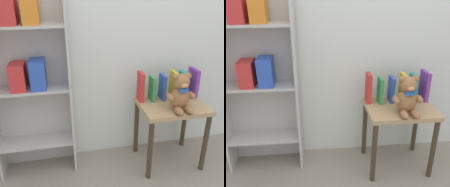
# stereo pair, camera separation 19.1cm
# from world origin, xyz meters

# --- Properties ---
(wall_back) EXTENTS (4.80, 0.06, 2.50)m
(wall_back) POSITION_xyz_m (0.00, 1.35, 1.25)
(wall_back) COLOR silver
(wall_back) RESTS_ON ground_plane
(bookshelf_side) EXTENTS (0.60, 0.23, 1.44)m
(bookshelf_side) POSITION_xyz_m (-0.99, 1.21, 0.82)
(bookshelf_side) COLOR #BCB7B2
(bookshelf_side) RESTS_ON ground_plane
(display_table) EXTENTS (0.53, 0.42, 0.55)m
(display_table) POSITION_xyz_m (0.10, 1.05, 0.45)
(display_table) COLOR tan
(display_table) RESTS_ON ground_plane
(teddy_bear) EXTENTS (0.22, 0.20, 0.29)m
(teddy_bear) POSITION_xyz_m (0.11, 0.94, 0.69)
(teddy_bear) COLOR #99663D
(teddy_bear) RESTS_ON display_table
(book_standing_red) EXTENTS (0.03, 0.11, 0.24)m
(book_standing_red) POSITION_xyz_m (-0.14, 1.16, 0.68)
(book_standing_red) COLOR red
(book_standing_red) RESTS_ON display_table
(book_standing_green) EXTENTS (0.03, 0.11, 0.21)m
(book_standing_green) POSITION_xyz_m (-0.04, 1.14, 0.66)
(book_standing_green) COLOR #33934C
(book_standing_green) RESTS_ON display_table
(book_standing_blue) EXTENTS (0.03, 0.12, 0.21)m
(book_standing_blue) POSITION_xyz_m (0.05, 1.16, 0.66)
(book_standing_blue) COLOR #2D51B7
(book_standing_blue) RESTS_ON display_table
(book_standing_yellow) EXTENTS (0.03, 0.13, 0.23)m
(book_standing_yellow) POSITION_xyz_m (0.15, 1.15, 0.67)
(book_standing_yellow) COLOR gold
(book_standing_yellow) RESTS_ON display_table
(book_standing_teal) EXTENTS (0.04, 0.11, 0.22)m
(book_standing_teal) POSITION_xyz_m (0.24, 1.17, 0.66)
(book_standing_teal) COLOR teal
(book_standing_teal) RESTS_ON display_table
(book_standing_purple) EXTENTS (0.03, 0.15, 0.24)m
(book_standing_purple) POSITION_xyz_m (0.33, 1.17, 0.67)
(book_standing_purple) COLOR purple
(book_standing_purple) RESTS_ON display_table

